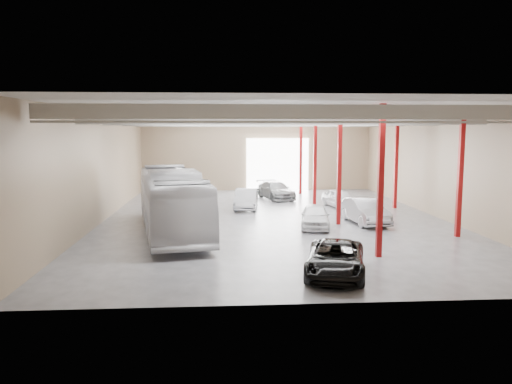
{
  "coord_description": "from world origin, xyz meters",
  "views": [
    {
      "loc": [
        -3.41,
        -32.07,
        5.84
      ],
      "look_at": [
        -1.4,
        -3.08,
        2.2
      ],
      "focal_mm": 35.0,
      "sensor_mm": 36.0,
      "label": 1
    }
  ],
  "objects": [
    {
      "name": "car_right_far",
      "position": [
        5.5,
        4.83,
        0.68
      ],
      "size": [
        2.32,
        4.23,
        1.36
      ],
      "primitive_type": "imported",
      "rotation": [
        0.0,
        0.0,
        0.18
      ],
      "color": "white",
      "rests_on": "ground"
    },
    {
      "name": "black_sedan",
      "position": [
        1.13,
        -12.8,
        0.68
      ],
      "size": [
        3.43,
        5.33,
        1.37
      ],
      "primitive_type": "imported",
      "rotation": [
        0.0,
        0.0,
        -0.25
      ],
      "color": "black",
      "rests_on": "ground"
    },
    {
      "name": "car_row_a",
      "position": [
        2.15,
        -3.0,
        0.7
      ],
      "size": [
        2.33,
        4.34,
        1.4
      ],
      "primitive_type": "imported",
      "rotation": [
        0.0,
        0.0,
        -0.17
      ],
      "color": "silver",
      "rests_on": "ground"
    },
    {
      "name": "coach_bus",
      "position": [
        -6.23,
        -3.76,
        1.81
      ],
      "size": [
        5.41,
        13.37,
        3.63
      ],
      "primitive_type": "imported",
      "rotation": [
        0.0,
        0.0,
        0.19
      ],
      "color": "silver",
      "rests_on": "ground"
    },
    {
      "name": "car_row_b",
      "position": [
        -1.6,
        4.5,
        0.75
      ],
      "size": [
        2.08,
        4.71,
        1.5
      ],
      "primitive_type": "imported",
      "rotation": [
        0.0,
        0.0,
        -0.11
      ],
      "color": "silver",
      "rests_on": "ground"
    },
    {
      "name": "car_row_c",
      "position": [
        1.17,
        9.7,
        0.73
      ],
      "size": [
        3.32,
        5.39,
        1.46
      ],
      "primitive_type": "imported",
      "rotation": [
        0.0,
        0.0,
        0.27
      ],
      "color": "slate",
      "rests_on": "ground"
    },
    {
      "name": "car_right_near",
      "position": [
        5.5,
        -1.87,
        0.79
      ],
      "size": [
        2.18,
        4.95,
        1.58
      ],
      "primitive_type": "imported",
      "rotation": [
        0.0,
        0.0,
        0.11
      ],
      "color": "#A09FA4",
      "rests_on": "ground"
    },
    {
      "name": "depot_shell",
      "position": [
        0.13,
        0.48,
        4.98
      ],
      "size": [
        22.12,
        32.12,
        7.06
      ],
      "color": "#48494D",
      "rests_on": "ground"
    }
  ]
}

